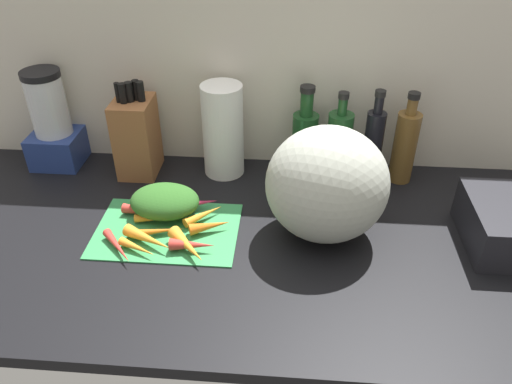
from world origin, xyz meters
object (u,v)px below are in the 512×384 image
(knife_block, at_px, (137,136))
(carrot_9, at_px, (189,204))
(carrot_5, at_px, (192,245))
(winter_squash, at_px, (327,185))
(carrot_4, at_px, (158,231))
(carrot_1, at_px, (159,218))
(carrot_3, at_px, (210,226))
(carrot_8, at_px, (204,215))
(carrot_2, at_px, (118,246))
(carrot_7, at_px, (137,248))
(blender_appliance, at_px, (53,125))
(carrot_11, at_px, (172,205))
(bottle_3, at_px, (405,145))
(carrot_10, at_px, (148,239))
(bottle_1, at_px, (338,147))
(cutting_board, at_px, (167,229))
(bottle_0, at_px, (305,141))
(paper_towel_roll, at_px, (223,130))
(carrot_6, at_px, (187,246))
(bottle_2, at_px, (373,146))
(carrot_0, at_px, (149,212))

(knife_block, bearing_deg, carrot_9, -46.53)
(carrot_5, height_order, winter_squash, winter_squash)
(carrot_4, bearing_deg, carrot_1, 100.22)
(carrot_3, distance_m, carrot_8, 0.05)
(carrot_2, distance_m, carrot_4, 0.10)
(carrot_2, relative_size, carrot_7, 1.30)
(carrot_1, xyz_separation_m, carrot_4, (0.01, -0.05, -0.00))
(blender_appliance, bearing_deg, carrot_4, -41.11)
(carrot_11, bearing_deg, carrot_7, -104.17)
(carrot_4, height_order, knife_block, knife_block)
(carrot_11, relative_size, bottle_3, 0.42)
(carrot_7, relative_size, carrot_10, 0.75)
(carrot_10, height_order, knife_block, knife_block)
(carrot_7, distance_m, carrot_10, 0.03)
(bottle_1, bearing_deg, cutting_board, -147.97)
(carrot_1, bearing_deg, carrot_11, 68.99)
(bottle_0, bearing_deg, knife_block, -176.71)
(carrot_10, bearing_deg, cutting_board, 64.97)
(carrot_8, height_order, carrot_11, carrot_11)
(cutting_board, bearing_deg, carrot_9, 62.82)
(paper_towel_roll, bearing_deg, carrot_3, -89.60)
(carrot_2, relative_size, knife_block, 0.47)
(carrot_10, xyz_separation_m, bottle_3, (0.65, 0.35, 0.09))
(knife_block, height_order, paper_towel_roll, knife_block)
(carrot_7, distance_m, carrot_11, 0.18)
(carrot_3, xyz_separation_m, carrot_5, (-0.03, -0.08, 0.00))
(carrot_5, xyz_separation_m, bottle_3, (0.54, 0.37, 0.09))
(paper_towel_roll, bearing_deg, knife_block, -175.72)
(carrot_1, xyz_separation_m, carrot_5, (0.11, -0.10, 0.00))
(carrot_11, height_order, winter_squash, winter_squash)
(carrot_11, bearing_deg, carrot_6, -65.75)
(carrot_2, xyz_separation_m, carrot_8, (0.18, 0.14, 0.00))
(bottle_0, bearing_deg, carrot_5, -124.45)
(bottle_2, bearing_deg, cutting_board, -152.96)
(carrot_5, bearing_deg, carrot_2, -175.30)
(carrot_3, xyz_separation_m, bottle_2, (0.42, 0.27, 0.09))
(carrot_9, distance_m, carrot_11, 0.05)
(cutting_board, bearing_deg, knife_block, 117.09)
(knife_block, relative_size, bottle_3, 1.05)
(carrot_0, bearing_deg, carrot_3, -16.17)
(cutting_board, height_order, carrot_0, carrot_0)
(carrot_11, xyz_separation_m, bottle_3, (0.62, 0.21, 0.09))
(cutting_board, bearing_deg, carrot_0, 140.42)
(carrot_6, bearing_deg, carrot_0, 134.19)
(carrot_6, distance_m, bottle_1, 0.51)
(carrot_4, xyz_separation_m, bottle_0, (0.36, 0.33, 0.09))
(carrot_1, relative_size, blender_appliance, 0.42)
(carrot_8, bearing_deg, carrot_10, -136.34)
(carrot_1, distance_m, bottle_3, 0.70)
(carrot_1, height_order, bottle_0, bottle_0)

